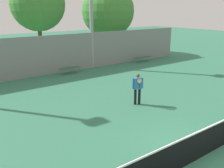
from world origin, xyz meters
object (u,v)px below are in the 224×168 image
Objects in this scene: bench_courtside_near at (70,68)px; light_pole_far_right at (91,10)px; tennis_player at (138,87)px; tree_dark_dense at (108,11)px; bench_courtside_far at (143,57)px; tree_green_broad at (38,4)px; tennis_net at (206,141)px.

light_pole_far_right reaches higher than bench_courtside_near.
bench_courtside_near is at bearing 110.35° from tennis_player.
light_pole_far_right is 1.13× the size of tree_dark_dense.
tennis_player is 0.80× the size of bench_courtside_far.
bench_courtside_near is 11.64m from tree_dark_dense.
tennis_player is 0.21× the size of tree_green_broad.
bench_courtside_far is 0.25× the size of light_pole_far_right.
tree_dark_dense is at bearing 37.55° from bench_courtside_near.
bench_courtside_far is at bearing 68.30° from tennis_player.
tennis_player is at bearing -135.03° from bench_courtside_far.
tree_dark_dense reaches higher than tennis_player.
tree_dark_dense is (8.61, 6.62, 4.20)m from bench_courtside_near.
tennis_player is 0.20× the size of light_pole_far_right.
bench_courtside_near is at bearing -162.13° from light_pole_far_right.
tree_dark_dense is at bearing 82.03° from tennis_player.
light_pole_far_right reaches higher than bench_courtside_far.
light_pole_far_right is 8.27m from tree_dark_dense.
bench_courtside_near is at bearing -142.45° from tree_dark_dense.
tennis_net is 16.62m from bench_courtside_far.
tennis_player is 16.45m from tree_green_broad.
light_pole_far_right is 1.07× the size of tree_green_broad.
tennis_net is 1.26× the size of tree_green_broad.
tennis_player is at bearing -121.29° from tree_dark_dense.
tree_green_broad is (-6.98, 7.56, 4.92)m from bench_courtside_far.
tennis_net is at bearing -97.65° from tree_green_broad.
light_pole_far_right is 6.96m from tree_green_broad.
bench_courtside_near is 0.79× the size of bench_courtside_far.
light_pole_far_right reaches higher than tennis_player.
tennis_player is 0.22× the size of tree_dark_dense.
bench_courtside_far is 7.87m from tree_dark_dense.
light_pole_far_right is (3.09, 9.11, 3.85)m from tennis_player.
tennis_net is 15.61m from light_pole_far_right.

